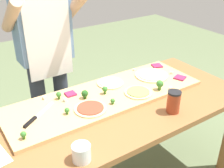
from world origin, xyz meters
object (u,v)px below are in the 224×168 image
Objects in this scene: chefs_knife at (35,118)px; pizza_whole_cheese_artichoke at (152,75)px; pizza_slice_far_left at (180,78)px; cook_center at (45,47)px; pizza_slice_near_left at (70,94)px; sauce_jar at (174,102)px; broccoli_floret_back_right at (113,101)px; prep_table at (114,119)px; cheese_crumble_e at (170,88)px; broccoli_floret_center_left at (85,94)px; cheese_crumble_b at (65,100)px; cheese_crumble_d at (134,70)px; pizza_whole_pesto_green at (138,92)px; cheese_crumble_a at (172,73)px; flour_cup at (81,154)px; broccoli_floret_front_right at (59,95)px; broccoli_floret_center_right at (160,84)px; broccoli_floret_back_left at (67,110)px; broccoli_floret_back_mid at (23,135)px; broccoli_floret_front_mid at (105,89)px; pizza_whole_tomato_red at (90,108)px; pizza_whole_white_garlic at (110,83)px; pizza_slice_near_right at (157,66)px.

chefs_knife is 0.97m from pizza_whole_cheese_artichoke.
pizza_slice_far_left is 0.05× the size of cook_center.
pizza_slice_near_left is 0.70m from sauce_jar.
broccoli_floret_back_right is (0.18, -0.26, 0.02)m from pizza_slice_near_left.
prep_table is 0.47m from cheese_crumble_e.
cook_center is (-0.18, 0.67, 0.34)m from prep_table.
cheese_crumble_b is (-0.13, 0.04, -0.02)m from broccoli_floret_center_left.
pizza_whole_cheese_artichoke and cheese_crumble_d have the same top height.
cheese_crumble_e reaches higher than pizza_whole_cheese_artichoke.
chefs_knife is at bearing 174.70° from pizza_slice_far_left.
broccoli_floret_center_left is 0.04× the size of cook_center.
pizza_whole_pesto_green is 10.07× the size of cheese_crumble_a.
flour_cup reaches higher than cheese_crumble_a.
broccoli_floret_center_right is at bearing -23.33° from broccoli_floret_front_right.
broccoli_floret_back_left reaches higher than cheese_crumble_e.
cheese_crumble_e is 0.99m from cook_center.
pizza_whole_cheese_artichoke is at bearing -6.08° from broccoli_floret_front_right.
broccoli_floret_back_mid is at bearing -163.86° from broccoli_floret_back_left.
pizza_whole_pesto_green is 4.38× the size of broccoli_floret_back_left.
cheese_crumble_a is 1.01m from cook_center.
broccoli_floret_front_mid is 0.39m from broccoli_floret_center_right.
broccoli_floret_front_right reaches higher than pizza_slice_far_left.
broccoli_floret_front_right is at bearing 137.44° from sauce_jar.
prep_table is at bearing -159.13° from pizza_whole_cheese_artichoke.
pizza_whole_tomato_red is 1.05× the size of pizza_whole_white_garlic.
pizza_whole_white_garlic is 3.73× the size of broccoli_floret_front_right.
pizza_slice_far_left is 0.94m from broccoli_floret_back_left.
broccoli_floret_back_left is (-0.53, 0.04, 0.02)m from pizza_whole_pesto_green.
chefs_knife is at bearing 153.67° from sauce_jar.
pizza_whole_white_garlic is 3.25× the size of broccoli_floret_center_left.
pizza_slice_near_right is (1.13, 0.16, 0.00)m from chefs_knife.
pizza_whole_pesto_green is 0.12× the size of cook_center.
broccoli_floret_center_right reaches higher than pizza_whole_cheese_artichoke.
cheese_crumble_e is (0.57, -0.23, -0.03)m from broccoli_floret_center_left.
cheese_crumble_a is 0.20× the size of flour_cup.
pizza_whole_pesto_green is 8.90× the size of cheese_crumble_b.
prep_table is 39.30× the size of broccoli_floret_back_mid.
broccoli_floret_center_right is at bearing -15.92° from pizza_whole_pesto_green.
pizza_whole_cheese_artichoke is at bearing 10.53° from broccoli_floret_back_mid.
cheese_crumble_a is at bearing 87.90° from pizza_slice_far_left.
broccoli_floret_back_left is 2.30× the size of cheese_crumble_a.
broccoli_floret_back_right is 0.72m from cook_center.
pizza_slice_far_left is 1.78× the size of broccoli_floret_back_left.
broccoli_floret_back_right is at bearing 2.73° from broccoli_floret_back_mid.
broccoli_floret_back_right is 0.14m from broccoli_floret_front_mid.
chefs_knife reaches higher than pizza_slice_far_left.
pizza_whole_pesto_green is 0.23m from broccoli_floret_front_mid.
broccoli_floret_front_right reaches higher than pizza_slice_near_right.
broccoli_floret_front_mid is (-0.20, 0.12, 0.03)m from pizza_whole_pesto_green.
cheese_crumble_e is (0.07, -0.04, -0.04)m from broccoli_floret_center_right.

